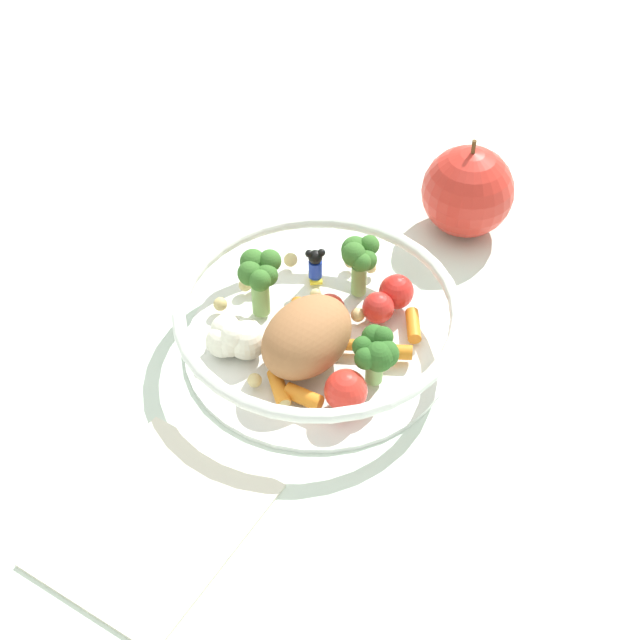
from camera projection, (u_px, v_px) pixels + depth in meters
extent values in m
plane|color=silver|center=(305.00, 344.00, 0.75)|extent=(2.40, 2.40, 0.00)
cylinder|color=white|center=(320.00, 339.00, 0.75)|extent=(0.21, 0.21, 0.01)
torus|color=white|center=(320.00, 304.00, 0.72)|extent=(0.22, 0.22, 0.01)
ellipsoid|color=#9E663D|center=(307.00, 337.00, 0.71)|extent=(0.08, 0.10, 0.05)
cylinder|color=#7FAD5B|center=(359.00, 279.00, 0.77)|extent=(0.01, 0.01, 0.03)
sphere|color=#386B28|center=(367.00, 260.00, 0.75)|extent=(0.02, 0.02, 0.02)
sphere|color=#386B28|center=(369.00, 245.00, 0.75)|extent=(0.02, 0.02, 0.02)
sphere|color=#386B28|center=(355.00, 250.00, 0.76)|extent=(0.02, 0.02, 0.02)
sphere|color=#386B28|center=(352.00, 254.00, 0.75)|extent=(0.02, 0.02, 0.02)
sphere|color=#386B28|center=(354.00, 254.00, 0.75)|extent=(0.02, 0.02, 0.02)
sphere|color=#386B28|center=(361.00, 262.00, 0.74)|extent=(0.02, 0.02, 0.02)
cylinder|color=#7FAD5B|center=(261.00, 298.00, 0.75)|extent=(0.01, 0.01, 0.03)
sphere|color=#386B28|center=(267.00, 275.00, 0.73)|extent=(0.02, 0.02, 0.02)
sphere|color=#386B28|center=(270.00, 261.00, 0.74)|extent=(0.02, 0.02, 0.02)
sphere|color=#386B28|center=(253.00, 262.00, 0.74)|extent=(0.02, 0.02, 0.02)
sphere|color=#386B28|center=(250.00, 273.00, 0.73)|extent=(0.02, 0.02, 0.02)
sphere|color=#386B28|center=(260.00, 281.00, 0.73)|extent=(0.02, 0.02, 0.02)
cylinder|color=#7FAD5B|center=(374.00, 369.00, 0.70)|extent=(0.01, 0.01, 0.02)
sphere|color=#2D6023|center=(385.00, 354.00, 0.69)|extent=(0.02, 0.02, 0.02)
sphere|color=#2D6023|center=(383.00, 337.00, 0.69)|extent=(0.02, 0.02, 0.02)
sphere|color=#2D6023|center=(374.00, 337.00, 0.69)|extent=(0.02, 0.02, 0.02)
sphere|color=#2D6023|center=(363.00, 347.00, 0.69)|extent=(0.02, 0.02, 0.02)
sphere|color=#2D6023|center=(365.00, 358.00, 0.68)|extent=(0.02, 0.02, 0.02)
sphere|color=#2D6023|center=(379.00, 357.00, 0.68)|extent=(0.02, 0.02, 0.02)
sphere|color=silver|center=(247.00, 340.00, 0.72)|extent=(0.03, 0.03, 0.03)
sphere|color=silver|center=(245.00, 335.00, 0.73)|extent=(0.03, 0.03, 0.03)
sphere|color=silver|center=(237.00, 328.00, 0.73)|extent=(0.02, 0.02, 0.02)
sphere|color=silver|center=(227.00, 330.00, 0.73)|extent=(0.03, 0.03, 0.03)
sphere|color=silver|center=(223.00, 341.00, 0.72)|extent=(0.03, 0.03, 0.03)
sphere|color=silver|center=(229.00, 342.00, 0.72)|extent=(0.02, 0.02, 0.02)
sphere|color=silver|center=(234.00, 335.00, 0.72)|extent=(0.02, 0.02, 0.02)
cube|color=yellow|center=(315.00, 278.00, 0.79)|extent=(0.02, 0.02, 0.00)
cylinder|color=#1933B2|center=(315.00, 269.00, 0.78)|extent=(0.02, 0.02, 0.02)
sphere|color=black|center=(315.00, 257.00, 0.77)|extent=(0.01, 0.01, 0.01)
sphere|color=black|center=(309.00, 254.00, 0.77)|extent=(0.01, 0.01, 0.01)
sphere|color=black|center=(321.00, 253.00, 0.77)|extent=(0.01, 0.01, 0.01)
cylinder|color=orange|center=(413.00, 325.00, 0.74)|extent=(0.02, 0.03, 0.01)
cylinder|color=orange|center=(363.00, 344.00, 0.73)|extent=(0.03, 0.02, 0.01)
cylinder|color=orange|center=(304.00, 397.00, 0.69)|extent=(0.03, 0.02, 0.01)
cylinder|color=orange|center=(298.00, 311.00, 0.76)|extent=(0.02, 0.02, 0.01)
cylinder|color=orange|center=(397.00, 350.00, 0.72)|extent=(0.03, 0.02, 0.01)
cylinder|color=orange|center=(275.00, 387.00, 0.70)|extent=(0.03, 0.03, 0.01)
sphere|color=red|center=(396.00, 292.00, 0.76)|extent=(0.03, 0.03, 0.03)
sphere|color=red|center=(330.00, 309.00, 0.75)|extent=(0.02, 0.02, 0.02)
sphere|color=red|center=(346.00, 391.00, 0.68)|extent=(0.03, 0.03, 0.03)
sphere|color=red|center=(378.00, 308.00, 0.75)|extent=(0.03, 0.03, 0.03)
sphere|color=#D1B775|center=(371.00, 268.00, 0.79)|extent=(0.01, 0.01, 0.01)
sphere|color=tan|center=(220.00, 304.00, 0.76)|extent=(0.01, 0.01, 0.01)
sphere|color=#D1B775|center=(358.00, 315.00, 0.75)|extent=(0.01, 0.01, 0.01)
sphere|color=#D1B775|center=(316.00, 294.00, 0.77)|extent=(0.01, 0.01, 0.01)
sphere|color=#D1B775|center=(245.00, 285.00, 0.78)|extent=(0.01, 0.01, 0.01)
sphere|color=#D1B775|center=(309.00, 303.00, 0.76)|extent=(0.01, 0.01, 0.01)
sphere|color=#D1B775|center=(255.00, 380.00, 0.70)|extent=(0.01, 0.01, 0.01)
sphere|color=#D1B775|center=(385.00, 334.00, 0.74)|extent=(0.01, 0.01, 0.01)
sphere|color=tan|center=(284.00, 402.00, 0.69)|extent=(0.01, 0.01, 0.01)
sphere|color=tan|center=(350.00, 262.00, 0.80)|extent=(0.01, 0.01, 0.01)
sphere|color=#D1B775|center=(291.00, 260.00, 0.80)|extent=(0.01, 0.01, 0.01)
sphere|color=#D1B775|center=(257.00, 282.00, 0.78)|extent=(0.01, 0.01, 0.01)
sphere|color=red|center=(468.00, 191.00, 0.82)|extent=(0.08, 0.08, 0.08)
cylinder|color=brown|center=(474.00, 147.00, 0.79)|extent=(0.00, 0.00, 0.01)
cube|color=silver|center=(155.00, 523.00, 0.63)|extent=(0.14, 0.17, 0.01)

